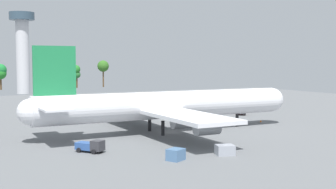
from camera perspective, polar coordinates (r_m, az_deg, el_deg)
name	(u,v)px	position (r m, az deg, el deg)	size (l,w,h in m)	color
ground_plane	(168,132)	(91.13, 0.00, -4.96)	(242.33, 242.33, 0.00)	slate
cargo_airplane	(166,105)	(90.23, -0.21, -1.43)	(60.58, 48.02, 17.55)	silver
baggage_tug	(91,146)	(71.97, -10.06, -6.65)	(4.31, 4.93, 2.05)	#333338
fuel_truck	(241,111)	(122.27, 9.56, -2.14)	(4.14, 4.44, 2.05)	#333338
pushback_tractor	(61,117)	(111.56, -13.80, -2.88)	(4.43, 5.14, 1.94)	#333338
cargo_container_fore	(176,155)	(65.30, 1.01, -7.87)	(3.13, 2.96, 1.74)	#4C729E
cargo_container_aft	(225,150)	(69.50, 7.46, -7.21)	(3.31, 2.87, 1.61)	#999EA8
safety_cone_nose	(261,121)	(108.77, 12.05, -3.39)	(0.41, 0.41, 0.59)	orange
control_tower	(22,46)	(212.73, -18.51, 6.04)	(11.28, 11.28, 37.50)	silver
tree_line_backdrop	(26,71)	(248.68, -18.13, 2.97)	(110.89, 7.33, 15.74)	#51381E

